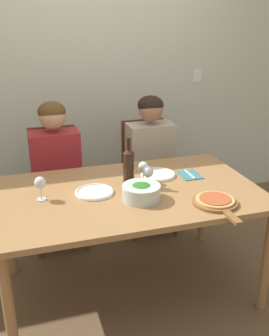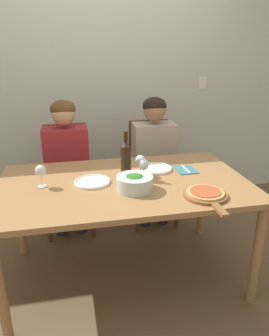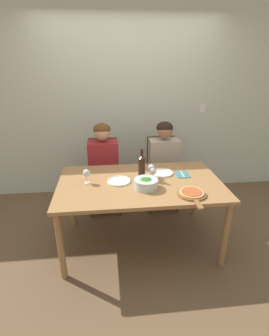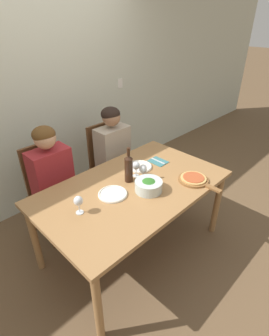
# 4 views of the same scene
# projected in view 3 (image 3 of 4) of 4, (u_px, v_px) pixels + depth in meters

# --- Properties ---
(ground_plane) EXTENTS (40.00, 40.00, 0.00)m
(ground_plane) POSITION_uv_depth(u_px,v_px,m) (139.00, 242.00, 2.99)
(ground_plane) COLOR brown
(back_wall) EXTENTS (10.00, 0.06, 2.70)m
(back_wall) POSITION_uv_depth(u_px,v_px,m) (128.00, 103.00, 3.73)
(back_wall) COLOR beige
(back_wall) RESTS_ON ground
(dining_table) EXTENTS (1.68, 1.00, 0.76)m
(dining_table) POSITION_uv_depth(u_px,v_px,m) (140.00, 188.00, 2.73)
(dining_table) COLOR #9E7042
(dining_table) RESTS_ON ground
(chair_left) EXTENTS (0.42, 0.42, 0.96)m
(chair_left) POSITION_uv_depth(u_px,v_px,m) (104.00, 173.00, 3.53)
(chair_left) COLOR brown
(chair_left) RESTS_ON ground
(chair_right) EXTENTS (0.42, 0.42, 0.96)m
(chair_right) POSITION_uv_depth(u_px,v_px,m) (161.00, 171.00, 3.61)
(chair_right) COLOR brown
(chair_right) RESTS_ON ground
(person_woman) EXTENTS (0.47, 0.51, 1.21)m
(person_woman) POSITION_uv_depth(u_px,v_px,m) (103.00, 161.00, 3.34)
(person_woman) COLOR #28282D
(person_woman) RESTS_ON ground
(person_man) EXTENTS (0.47, 0.51, 1.21)m
(person_man) POSITION_uv_depth(u_px,v_px,m) (164.00, 159.00, 3.42)
(person_man) COLOR #28282D
(person_man) RESTS_ON ground
(wine_bottle) EXTENTS (0.07, 0.07, 0.33)m
(wine_bottle) POSITION_uv_depth(u_px,v_px,m) (142.00, 167.00, 2.73)
(wine_bottle) COLOR black
(wine_bottle) RESTS_ON dining_table
(broccoli_bowl) EXTENTS (0.23, 0.23, 0.10)m
(broccoli_bowl) POSITION_uv_depth(u_px,v_px,m) (146.00, 184.00, 2.55)
(broccoli_bowl) COLOR silver
(broccoli_bowl) RESTS_ON dining_table
(dinner_plate_left) EXTENTS (0.24, 0.24, 0.02)m
(dinner_plate_left) POSITION_uv_depth(u_px,v_px,m) (119.00, 181.00, 2.70)
(dinner_plate_left) COLOR silver
(dinner_plate_left) RESTS_ON dining_table
(dinner_plate_right) EXTENTS (0.24, 0.24, 0.02)m
(dinner_plate_right) POSITION_uv_depth(u_px,v_px,m) (162.00, 173.00, 2.89)
(dinner_plate_right) COLOR silver
(dinner_plate_right) RESTS_ON dining_table
(pizza_on_board) EXTENTS (0.27, 0.41, 0.04)m
(pizza_on_board) POSITION_uv_depth(u_px,v_px,m) (192.00, 194.00, 2.43)
(pizza_on_board) COLOR brown
(pizza_on_board) RESTS_ON dining_table
(wine_glass_left) EXTENTS (0.07, 0.07, 0.15)m
(wine_glass_left) POSITION_uv_depth(u_px,v_px,m) (86.00, 174.00, 2.63)
(wine_glass_left) COLOR silver
(wine_glass_left) RESTS_ON dining_table
(wine_glass_right) EXTENTS (0.07, 0.07, 0.15)m
(wine_glass_right) POSITION_uv_depth(u_px,v_px,m) (153.00, 172.00, 2.68)
(wine_glass_right) COLOR silver
(wine_glass_right) RESTS_ON dining_table
(wine_glass_centre) EXTENTS (0.07, 0.07, 0.15)m
(wine_glass_centre) POSITION_uv_depth(u_px,v_px,m) (151.00, 169.00, 2.76)
(wine_glass_centre) COLOR silver
(wine_glass_centre) RESTS_ON dining_table
(fork_on_napkin) EXTENTS (0.14, 0.18, 0.01)m
(fork_on_napkin) POSITION_uv_depth(u_px,v_px,m) (182.00, 175.00, 2.86)
(fork_on_napkin) COLOR #387075
(fork_on_napkin) RESTS_ON dining_table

